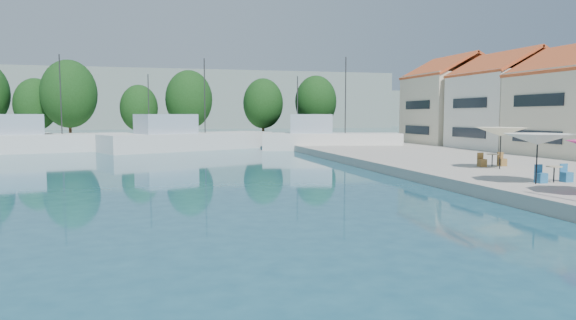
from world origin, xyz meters
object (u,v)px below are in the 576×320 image
object	(u,v)px
trawler_04	(328,140)
umbrella_cream	(501,132)
trawler_02	(39,142)
umbrella_white	(538,139)
trawler_03	(186,140)

from	to	relation	value
trawler_04	umbrella_cream	xyz separation A→B (m)	(1.31, -26.40, 1.68)
trawler_02	trawler_04	world-z (taller)	same
trawler_02	umbrella_white	world-z (taller)	trawler_02
trawler_04	umbrella_white	bearing A→B (deg)	-76.74
umbrella_white	umbrella_cream	distance (m)	6.44
trawler_02	umbrella_white	distance (m)	45.87
trawler_03	umbrella_cream	world-z (taller)	trawler_03
trawler_03	umbrella_cream	xyz separation A→B (m)	(15.92, -30.16, 1.68)
umbrella_white	trawler_04	bearing A→B (deg)	87.78
trawler_03	trawler_04	xyz separation A→B (m)	(14.62, -3.76, 0.00)
trawler_02	umbrella_white	size ratio (longest dim) A/B	5.74
trawler_04	trawler_03	bearing A→B (deg)	-178.94
trawler_03	umbrella_white	bearing A→B (deg)	-94.25
trawler_02	umbrella_cream	size ratio (longest dim) A/B	5.99
trawler_04	umbrella_white	xyz separation A→B (m)	(-1.25, -32.31, 1.55)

